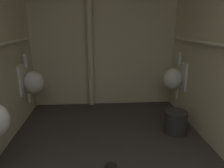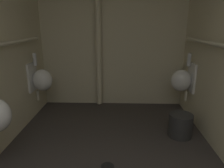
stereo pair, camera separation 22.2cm
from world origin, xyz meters
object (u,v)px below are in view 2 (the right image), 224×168
at_px(urinal_left_far, 41,79).
at_px(waste_bin, 180,125).
at_px(floor_drain, 107,166).
at_px(standpipe_back_wall, 98,32).
at_px(urinal_right_mid, 183,80).

height_order(urinal_left_far, waste_bin, urinal_left_far).
xyz_separation_m(floor_drain, waste_bin, (0.93, 0.65, 0.15)).
distance_m(standpipe_back_wall, floor_drain, 2.15).
height_order(urinal_left_far, floor_drain, urinal_left_far).
distance_m(urinal_right_mid, waste_bin, 0.79).
bearing_deg(waste_bin, standpipe_back_wall, 137.89).
bearing_deg(floor_drain, urinal_right_mid, 49.15).
distance_m(urinal_left_far, standpipe_back_wall, 1.21).
distance_m(standpipe_back_wall, waste_bin, 1.95).
bearing_deg(floor_drain, waste_bin, 34.86).
relative_size(floor_drain, waste_bin, 0.46).
xyz_separation_m(urinal_right_mid, floor_drain, (-1.10, -1.27, -0.60)).
relative_size(urinal_right_mid, floor_drain, 5.39).
distance_m(urinal_left_far, urinal_right_mid, 2.19).
height_order(urinal_left_far, standpipe_back_wall, standpipe_back_wall).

